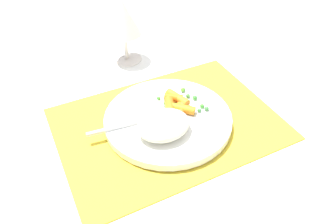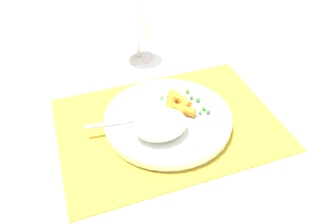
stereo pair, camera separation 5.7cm
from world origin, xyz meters
name	(u,v)px [view 1 (the left image)]	position (x,y,z in m)	size (l,w,h in m)	color
ground_plane	(168,124)	(0.00, 0.00, 0.00)	(2.40, 2.40, 0.00)	white
placemat	(168,123)	(0.00, 0.00, 0.00)	(0.42, 0.30, 0.01)	gold
plate	(168,119)	(0.00, 0.00, 0.01)	(0.24, 0.24, 0.02)	white
rice_mound	(163,125)	(-0.03, -0.04, 0.04)	(0.10, 0.08, 0.04)	beige
carrot_portion	(177,104)	(0.03, 0.01, 0.03)	(0.06, 0.09, 0.02)	orange
pea_scatter	(181,103)	(0.04, 0.02, 0.03)	(0.09, 0.08, 0.01)	#4D9A36
fork	(151,119)	(-0.03, 0.00, 0.02)	(0.20, 0.03, 0.01)	silver
wine_glass	(123,19)	(0.02, 0.26, 0.11)	(0.08, 0.08, 0.15)	silver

